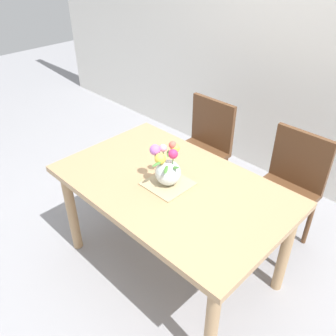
# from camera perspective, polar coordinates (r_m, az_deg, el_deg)

# --- Properties ---
(ground_plane) EXTENTS (12.00, 12.00, 0.00)m
(ground_plane) POSITION_cam_1_polar(r_m,az_deg,el_deg) (2.68, 0.51, -15.30)
(ground_plane) COLOR #939399
(back_wall) EXTENTS (7.00, 0.10, 2.80)m
(back_wall) POSITION_cam_1_polar(r_m,az_deg,el_deg) (3.17, 22.67, 20.11)
(back_wall) COLOR silver
(back_wall) RESTS_ON ground_plane
(dining_table) EXTENTS (1.45, 0.90, 0.74)m
(dining_table) POSITION_cam_1_polar(r_m,az_deg,el_deg) (2.23, 0.59, -4.47)
(dining_table) COLOR tan
(dining_table) RESTS_ON ground_plane
(chair_left) EXTENTS (0.42, 0.42, 0.90)m
(chair_left) POSITION_cam_1_polar(r_m,az_deg,el_deg) (3.01, 5.66, 3.68)
(chair_left) COLOR brown
(chair_left) RESTS_ON ground_plane
(chair_right) EXTENTS (0.42, 0.42, 0.90)m
(chair_right) POSITION_cam_1_polar(r_m,az_deg,el_deg) (2.68, 18.82, -2.53)
(chair_right) COLOR brown
(chair_right) RESTS_ON ground_plane
(placemat) EXTENTS (0.26, 0.26, 0.01)m
(placemat) POSITION_cam_1_polar(r_m,az_deg,el_deg) (2.16, 0.00, -2.55)
(placemat) COLOR tan
(placemat) RESTS_ON dining_table
(flower_vase) EXTENTS (0.21, 0.24, 0.25)m
(flower_vase) POSITION_cam_1_polar(r_m,az_deg,el_deg) (2.10, -0.11, 0.02)
(flower_vase) COLOR silver
(flower_vase) RESTS_ON placemat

